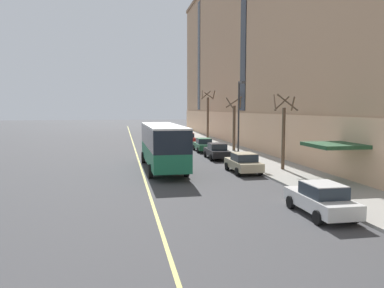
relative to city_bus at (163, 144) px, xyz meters
The scene contains 16 objects.
ground_plane 2.90m from the city_bus, 83.75° to the left, with size 260.00×260.00×0.00m, color #424244.
sidewalk 10.90m from the city_bus, 27.64° to the left, with size 4.92×160.00×0.15m, color #9E9B93.
apartment_facade 21.45m from the city_bus, ahead, with size 15.20×110.00×27.50m.
city_bus is the anchor object (origin of this frame).
parked_car_white_0 15.55m from the city_bus, 67.87° to the right, with size 1.95×4.34×1.56m.
parked_car_champagne_1 6.65m from the city_bus, 23.68° to the right, with size 2.05×4.30×1.56m.
parked_car_red_2 21.90m from the city_bus, 74.85° to the left, with size 1.97×4.37×1.56m.
parked_car_red_3 31.11m from the city_bus, 79.03° to the left, with size 1.99×4.69×1.56m.
parked_car_green_5 13.27m from the city_bus, 63.15° to the left, with size 2.00×4.50×1.56m.
parked_car_black_6 8.17m from the city_bus, 42.71° to the left, with size 2.01×4.60×1.56m.
street_tree_mid_block 9.68m from the city_bus, 14.41° to the right, with size 1.88×1.93×5.95m.
street_tree_far_uptown 14.42m from the city_bus, 49.46° to the left, with size 2.02×2.05×6.20m.
street_tree_far_downtown 25.96m from the city_bus, 68.88° to the left, with size 2.07×2.02×7.48m.
street_lamp 8.81m from the city_bus, 25.66° to the left, with size 0.36×1.48×7.32m.
fire_hydrant 13.68m from the city_bus, 56.38° to the right, with size 0.42×0.24×0.72m.
lane_centerline 5.66m from the city_bus, 108.89° to the left, with size 0.16×140.00×0.01m, color #E0D66B.
Camera 1 is at (-3.41, -31.95, 5.00)m, focal length 35.00 mm.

